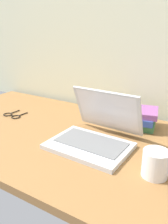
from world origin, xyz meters
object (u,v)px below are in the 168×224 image
laptop (96,133)px  coffee_mug (156,164)px  book_stack (137,117)px  eyeglasses (12,115)px

laptop → coffee_mug: laptop is taller
laptop → book_stack: size_ratio=1.51×
laptop → coffee_mug: size_ratio=2.65×
coffee_mug → eyeglasses: 0.80m
laptop → coffee_mug: (0.27, -0.10, 0.00)m
coffee_mug → book_stack: 0.39m
laptop → coffee_mug: bearing=-20.0°
laptop → eyeglasses: bearing=176.3°
laptop → book_stack: 0.26m
coffee_mug → book_stack: bearing=118.3°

